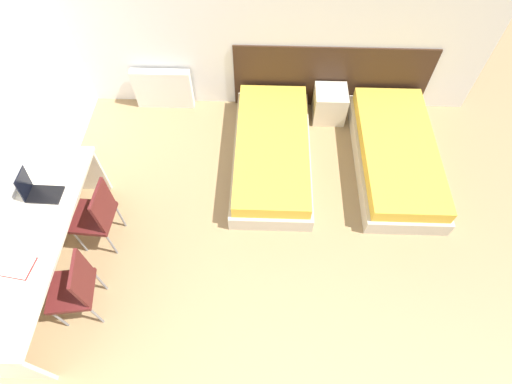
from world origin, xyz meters
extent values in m
cube|color=white|center=(0.00, 4.31, 1.35)|extent=(5.72, 0.05, 2.70)
cube|color=#382316|center=(0.94, 4.28, 0.47)|extent=(2.60, 0.03, 0.95)
cube|color=beige|center=(0.17, 3.22, 0.11)|extent=(0.96, 2.05, 0.21)
cube|color=gold|center=(0.17, 3.22, 0.30)|extent=(0.88, 1.97, 0.17)
cube|color=beige|center=(1.71, 3.22, 0.11)|extent=(0.96, 2.05, 0.21)
cube|color=gold|center=(1.71, 3.22, 0.30)|extent=(0.88, 1.97, 0.17)
cube|color=beige|center=(0.94, 4.04, 0.23)|extent=(0.42, 0.40, 0.45)
cube|color=silver|center=(-1.33, 4.19, 0.30)|extent=(0.79, 0.12, 0.59)
cube|color=beige|center=(-2.06, 1.65, 0.75)|extent=(0.61, 2.18, 0.04)
cube|color=beige|center=(-2.06, 0.58, 0.36)|extent=(0.55, 0.04, 0.73)
cube|color=beige|center=(-2.06, 2.73, 0.36)|extent=(0.55, 0.04, 0.73)
cube|color=#511919|center=(-1.68, 2.05, 0.45)|extent=(0.43, 0.43, 0.05)
cube|color=#511919|center=(-1.50, 2.04, 0.71)|extent=(0.05, 0.37, 0.46)
cylinder|color=slate|center=(-1.87, 1.89, 0.21)|extent=(0.02, 0.02, 0.43)
cylinder|color=slate|center=(-1.85, 2.23, 0.21)|extent=(0.02, 0.02, 0.43)
cylinder|color=slate|center=(-1.52, 1.87, 0.21)|extent=(0.02, 0.02, 0.43)
cylinder|color=slate|center=(-1.50, 2.21, 0.21)|extent=(0.02, 0.02, 0.43)
cube|color=#511919|center=(-1.68, 1.26, 0.45)|extent=(0.46, 0.46, 0.05)
cube|color=#511919|center=(-1.50, 1.28, 0.71)|extent=(0.08, 0.37, 0.46)
cylinder|color=slate|center=(-1.83, 1.07, 0.21)|extent=(0.02, 0.02, 0.43)
cylinder|color=slate|center=(-1.88, 1.41, 0.21)|extent=(0.02, 0.02, 0.43)
cylinder|color=slate|center=(-1.49, 1.11, 0.21)|extent=(0.02, 0.02, 0.43)
cylinder|color=slate|center=(-1.54, 1.45, 0.21)|extent=(0.02, 0.02, 0.43)
cube|color=black|center=(-2.07, 2.11, 0.77)|extent=(0.33, 0.22, 0.02)
cube|color=black|center=(-2.20, 2.11, 0.94)|extent=(0.07, 0.21, 0.32)
cube|color=#B21E1E|center=(-2.06, 1.35, 0.77)|extent=(0.30, 0.26, 0.01)
cube|color=white|center=(-2.06, 1.35, 0.78)|extent=(0.28, 0.24, 0.01)
camera|label=1|loc=(0.08, 0.01, 4.04)|focal=28.00mm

